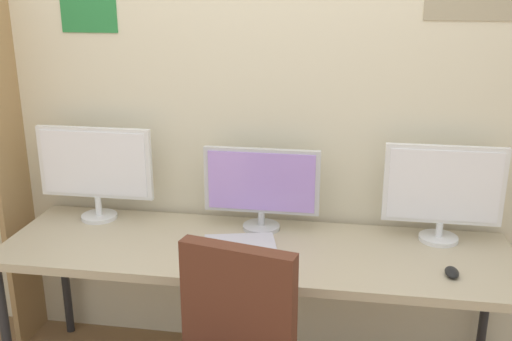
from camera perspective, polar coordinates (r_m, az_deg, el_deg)
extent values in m
cube|color=beige|center=(2.92, 1.17, 6.13)|extent=(4.71, 0.10, 2.60)
cube|color=tan|center=(2.70, -0.17, -7.81)|extent=(2.31, 0.68, 0.04)
cylinder|color=#262628|center=(3.02, -23.11, -14.44)|extent=(0.04, 0.04, 0.70)
cylinder|color=#262628|center=(3.45, -18.06, -9.65)|extent=(0.04, 0.04, 0.70)
cylinder|color=#262628|center=(3.18, 21.34, -12.45)|extent=(0.04, 0.04, 0.70)
cube|color=#9E7A4C|center=(3.28, -22.63, -0.27)|extent=(0.03, 0.28, 1.90)
cube|color=#592D1E|center=(2.22, -1.77, -13.06)|extent=(0.44, 0.16, 0.48)
cylinder|color=silver|center=(3.11, -14.97, -4.33)|extent=(0.18, 0.18, 0.02)
cylinder|color=silver|center=(3.09, -15.05, -3.32)|extent=(0.03, 0.03, 0.10)
cube|color=silver|center=(3.02, -15.36, 0.75)|extent=(0.58, 0.03, 0.36)
cube|color=white|center=(3.01, -15.49, 0.65)|extent=(0.54, 0.01, 0.32)
cylinder|color=silver|center=(2.88, 0.51, -5.49)|extent=(0.18, 0.18, 0.02)
cylinder|color=silver|center=(2.86, 0.52, -4.69)|extent=(0.03, 0.03, 0.07)
cube|color=silver|center=(2.80, 0.54, -1.00)|extent=(0.56, 0.03, 0.32)
cube|color=#B28CE5|center=(2.79, 0.49, -1.12)|extent=(0.51, 0.01, 0.29)
cylinder|color=silver|center=(2.89, 17.28, -6.30)|extent=(0.18, 0.18, 0.02)
cylinder|color=silver|center=(2.87, 17.36, -5.48)|extent=(0.03, 0.03, 0.07)
cube|color=silver|center=(2.80, 17.75, -1.32)|extent=(0.54, 0.03, 0.37)
cube|color=white|center=(2.78, 17.80, -1.44)|extent=(0.49, 0.01, 0.33)
cube|color=silver|center=(2.49, -1.05, -9.44)|extent=(0.36, 0.13, 0.02)
ellipsoid|color=black|center=(2.57, 18.48, -9.36)|extent=(0.06, 0.10, 0.03)
cube|color=silver|center=(2.68, -1.56, -7.30)|extent=(0.36, 0.29, 0.02)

